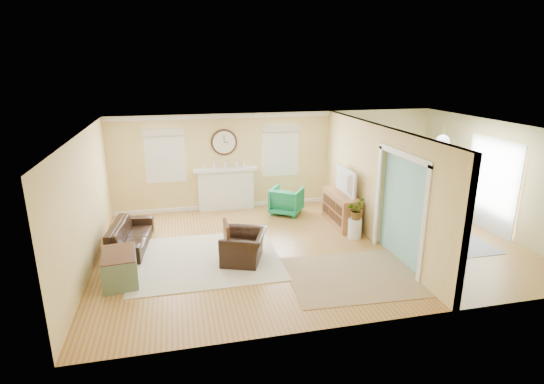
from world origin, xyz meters
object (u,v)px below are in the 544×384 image
Objects in this scene: green_chair at (287,201)px; dining_table at (421,221)px; credenza at (341,209)px; sofa at (130,235)px; eames_chair at (244,247)px.

dining_table is (2.72, -2.07, -0.04)m from green_chair.
credenza is at bearing 168.93° from green_chair.
sofa is 1.03× the size of dining_table.
dining_table reaches higher than sofa.
credenza reaches higher than eames_chair.
eames_chair is 3.02m from green_chair.
dining_table is (4.29, 0.52, 0.01)m from eames_chair.
credenza is 1.89m from dining_table.
dining_table is at bearing -31.75° from credenza.
credenza is 0.78× the size of dining_table.
credenza reaches higher than dining_table.
eames_chair is 0.66× the size of credenza.
sofa is 4.11m from green_chair.
sofa is at bearing 97.00° from dining_table.
eames_chair is 1.20× the size of green_chair.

